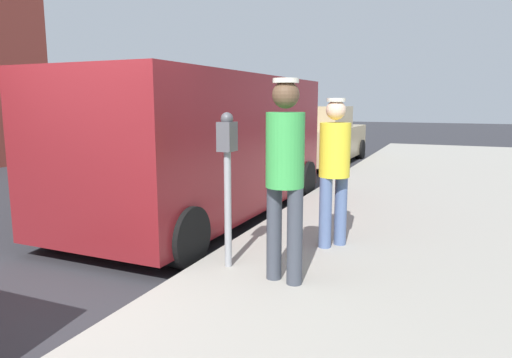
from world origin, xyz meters
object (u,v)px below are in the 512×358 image
parking_meter_near (227,164)px  parked_van (205,143)px  parked_sedan_ahead (318,138)px  pedestrian_in_green (285,167)px  pedestrian_in_yellow (334,163)px

parking_meter_near → parked_van: bearing=124.1°
parked_sedan_ahead → parking_meter_near: bearing=-79.7°
pedestrian_in_green → pedestrian_in_yellow: pedestrian_in_green is taller
pedestrian_in_green → parked_van: size_ratio=0.35×
parking_meter_near → pedestrian_in_yellow: pedestrian_in_yellow is taller
parked_sedan_ahead → parked_van: bearing=-88.9°
pedestrian_in_yellow → parked_sedan_ahead: pedestrian_in_yellow is taller
pedestrian_in_yellow → parking_meter_near: bearing=-126.6°
parking_meter_near → parked_sedan_ahead: bearing=100.3°
pedestrian_in_yellow → parked_van: bearing=153.3°
pedestrian_in_green → parked_van: 3.19m
parking_meter_near → pedestrian_in_green: bearing=-13.1°
parking_meter_near → pedestrian_in_yellow: (0.79, 1.06, -0.08)m
parked_van → parked_sedan_ahead: bearing=91.1°
pedestrian_in_green → parking_meter_near: bearing=166.9°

